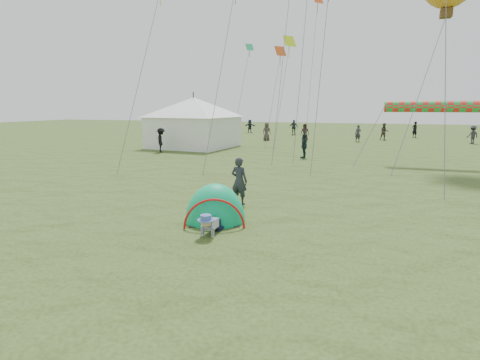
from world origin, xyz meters
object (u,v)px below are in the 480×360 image
(crawling_toddler, at_px, (210,224))
(popup_tent, at_px, (215,222))
(standing_adult, at_px, (239,181))
(event_marquee, at_px, (194,121))

(crawling_toddler, height_order, popup_tent, popup_tent)
(popup_tent, height_order, standing_adult, standing_adult)
(popup_tent, height_order, event_marquee, event_marquee)
(standing_adult, relative_size, event_marquee, 0.26)
(crawling_toddler, bearing_deg, popup_tent, 107.52)
(popup_tent, bearing_deg, crawling_toddler, -94.27)
(standing_adult, bearing_deg, crawling_toddler, 104.92)
(crawling_toddler, relative_size, popup_tent, 0.36)
(standing_adult, height_order, event_marquee, event_marquee)
(crawling_toddler, distance_m, popup_tent, 1.20)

